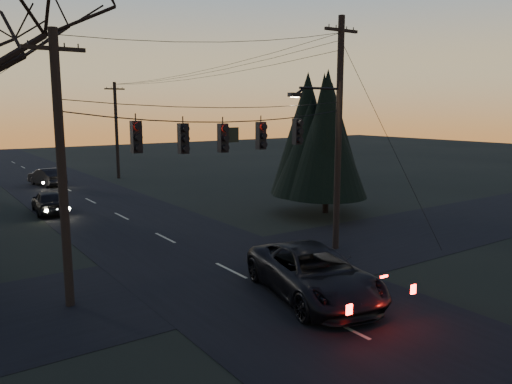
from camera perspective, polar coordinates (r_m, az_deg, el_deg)
main_road at (r=28.14m, az=-13.72°, el=-3.43°), size 8.00×120.00×0.02m
cross_road at (r=19.45m, az=-2.88°, el=-8.98°), size 60.00×7.00×0.02m
utility_pole_right at (r=22.70m, az=9.07°, el=-6.40°), size 5.00×0.30×10.00m
utility_pole_left at (r=17.26m, az=-20.44°, el=-12.06°), size 1.80×0.30×8.50m
utility_pole_far_r at (r=46.67m, az=-15.42°, el=1.53°), size 1.80×0.30×8.50m
span_signal_assembly at (r=18.35m, az=-3.65°, el=6.44°), size 11.50×0.44×1.65m
evergreen_right at (r=29.74m, az=8.13°, el=6.18°), size 4.89×4.89×7.82m
suv_near at (r=16.69m, az=6.60°, el=-9.24°), size 3.98×6.39×1.65m
sedan_oncoming_a at (r=32.20m, az=-22.57°, el=-1.02°), size 2.01×4.28×1.42m
sedan_oncoming_b at (r=43.96m, az=-22.79°, el=1.59°), size 2.33×4.46×1.40m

